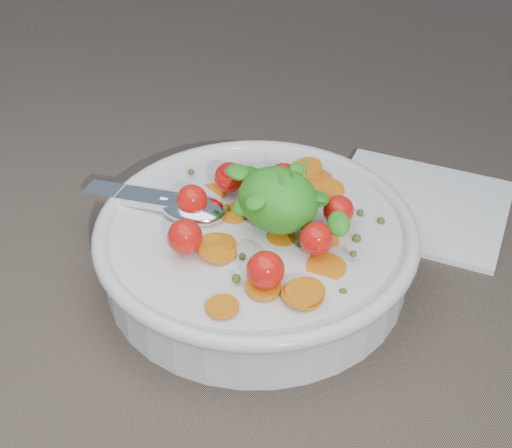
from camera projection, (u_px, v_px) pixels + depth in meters
The scene contains 3 objects.
ground at pixel (246, 292), 0.58m from camera, with size 6.00×6.00×0.00m, color #705F50.
bowl at pixel (256, 245), 0.58m from camera, with size 0.28×0.26×0.11m.
napkin at pixel (418, 205), 0.67m from camera, with size 0.16×0.14×0.01m, color white.
Camera 1 is at (0.27, -0.32, 0.40)m, focal length 50.00 mm.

